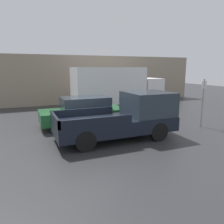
# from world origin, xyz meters

# --- Properties ---
(ground_plane) EXTENTS (60.00, 60.00, 0.00)m
(ground_plane) POSITION_xyz_m (0.00, 0.00, 0.00)
(ground_plane) COLOR #2D2D30
(building_wall) EXTENTS (28.00, 0.15, 4.15)m
(building_wall) POSITION_xyz_m (0.00, 9.65, 2.08)
(building_wall) COLOR gray
(building_wall) RESTS_ON ground
(pickup_truck) EXTENTS (5.20, 2.10, 2.01)m
(pickup_truck) POSITION_xyz_m (2.01, -0.62, 0.95)
(pickup_truck) COLOR black
(pickup_truck) RESTS_ON ground
(car) EXTENTS (4.48, 1.87, 1.56)m
(car) POSITION_xyz_m (0.80, 2.13, 0.79)
(car) COLOR #1E592D
(car) RESTS_ON ground
(delivery_truck) EXTENTS (7.08, 2.41, 3.14)m
(delivery_truck) POSITION_xyz_m (4.56, 6.56, 1.68)
(delivery_truck) COLOR white
(delivery_truck) RESTS_ON ground
(parking_sign) EXTENTS (0.30, 0.07, 2.52)m
(parking_sign) POSITION_xyz_m (6.48, -0.49, 1.42)
(parking_sign) COLOR gray
(parking_sign) RESTS_ON ground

